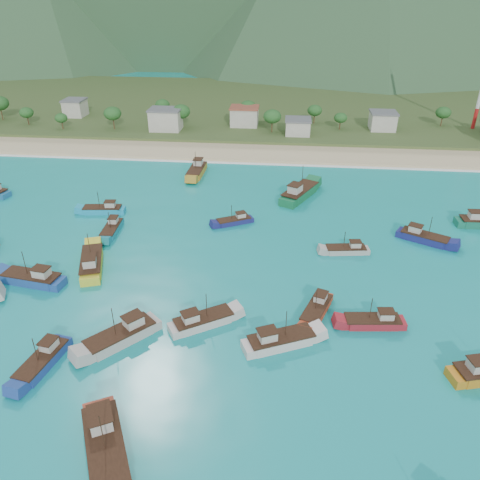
# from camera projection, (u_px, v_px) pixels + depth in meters

# --- Properties ---
(ground) EXTENTS (600.00, 600.00, 0.00)m
(ground) POSITION_uv_depth(u_px,v_px,m) (187.00, 308.00, 75.00)
(ground) COLOR #0D8F7E
(ground) RESTS_ON ground
(beach) EXTENTS (400.00, 18.00, 1.20)m
(beach) POSITION_uv_depth(u_px,v_px,m) (238.00, 152.00, 143.83)
(beach) COLOR beige
(beach) RESTS_ON ground
(land) EXTENTS (400.00, 110.00, 2.40)m
(land) POSITION_uv_depth(u_px,v_px,m) (252.00, 106.00, 196.97)
(land) COLOR #385123
(land) RESTS_ON ground
(surf_line) EXTENTS (400.00, 2.50, 0.08)m
(surf_line) POSITION_uv_depth(u_px,v_px,m) (234.00, 163.00, 135.55)
(surf_line) COLOR white
(surf_line) RESTS_ON ground
(village) EXTENTS (208.86, 27.97, 7.72)m
(village) POSITION_uv_depth(u_px,v_px,m) (306.00, 122.00, 157.47)
(village) COLOR beige
(village) RESTS_ON ground
(vegetation) EXTENTS (273.51, 25.48, 8.81)m
(vegetation) POSITION_uv_depth(u_px,v_px,m) (226.00, 115.00, 162.62)
(vegetation) COLOR #235623
(vegetation) RESTS_ON ground
(boat_4) EXTENTS (9.50, 3.63, 5.48)m
(boat_4) POSITION_uv_depth(u_px,v_px,m) (373.00, 322.00, 70.92)
(boat_4) COLOR maroon
(boat_4) RESTS_ON ground
(boat_9) EXTENTS (3.92, 12.04, 7.05)m
(boat_9) POSITION_uv_depth(u_px,v_px,m) (197.00, 171.00, 126.90)
(boat_9) COLOR #B58427
(boat_9) RESTS_ON ground
(boat_10) EXTENTS (4.58, 9.98, 5.68)m
(boat_10) POSITION_uv_depth(u_px,v_px,m) (43.00, 361.00, 63.58)
(boat_10) COLOR navy
(boat_10) RESTS_ON ground
(boat_13) EXTENTS (8.69, 3.57, 4.99)m
(boat_13) POSITION_uv_depth(u_px,v_px,m) (346.00, 250.00, 90.17)
(boat_13) COLOR #A8A29A
(boat_13) RESTS_ON ground
(boat_15) EXTENTS (8.37, 5.92, 4.83)m
(boat_15) POSITION_uv_depth(u_px,v_px,m) (234.00, 221.00, 101.12)
(boat_15) COLOR navy
(boat_15) RESTS_ON ground
(boat_17) EXTENTS (3.16, 9.23, 5.38)m
(boat_17) POSITION_uv_depth(u_px,v_px,m) (112.00, 230.00, 97.56)
(boat_17) COLOR teal
(boat_17) RESTS_ON ground
(boat_19) EXTENTS (5.87, 9.66, 5.49)m
(boat_19) POSITION_uv_depth(u_px,v_px,m) (316.00, 310.00, 73.53)
(boat_19) COLOR #B03A1E
(boat_19) RESTS_ON ground
(boat_21) EXTENTS (9.69, 3.79, 5.58)m
(boat_21) POSITION_uv_depth(u_px,v_px,m) (103.00, 210.00, 105.80)
(boat_21) COLOR #1695BE
(boat_21) RESTS_ON ground
(boat_25) EXTENTS (9.33, 13.29, 7.66)m
(boat_25) POSITION_uv_depth(u_px,v_px,m) (106.00, 448.00, 51.29)
(boat_25) COLOR #A6402A
(boat_25) RESTS_ON ground
(boat_26) EXTENTS (11.06, 7.25, 6.32)m
(boat_26) POSITION_uv_depth(u_px,v_px,m) (280.00, 341.00, 66.97)
(boat_26) COLOR beige
(boat_26) RESTS_ON ground
(boat_28) EXTENTS (9.97, 14.23, 8.20)m
(boat_28) POSITION_uv_depth(u_px,v_px,m) (299.00, 193.00, 113.08)
(boat_28) COLOR #126439
(boat_28) RESTS_ON ground
(boat_29) EXTENTS (7.08, 12.43, 7.05)m
(boat_29) POSITION_uv_depth(u_px,v_px,m) (92.00, 264.00, 85.16)
(boat_29) COLOR gold
(boat_29) RESTS_ON ground
(boat_30) EXTENTS (10.48, 7.58, 6.07)m
(boat_30) POSITION_uv_depth(u_px,v_px,m) (423.00, 238.00, 94.10)
(boat_30) COLOR navy
(boat_30) RESTS_ON ground
(boat_31) EXTENTS (11.60, 5.03, 6.63)m
(boat_31) POSITION_uv_depth(u_px,v_px,m) (33.00, 279.00, 80.89)
(boat_31) COLOR #1F4791
(boat_31) RESTS_ON ground
(boat_32) EXTENTS (10.22, 10.69, 6.75)m
(boat_32) POSITION_uv_depth(u_px,v_px,m) (122.00, 336.00, 67.78)
(boat_32) COLOR #AFA8A0
(boat_32) RESTS_ON ground
(boat_33) EXTENTS (10.14, 7.89, 5.96)m
(boat_33) POSITION_uv_depth(u_px,v_px,m) (202.00, 322.00, 70.95)
(boat_33) COLOR beige
(boat_33) RESTS_ON ground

